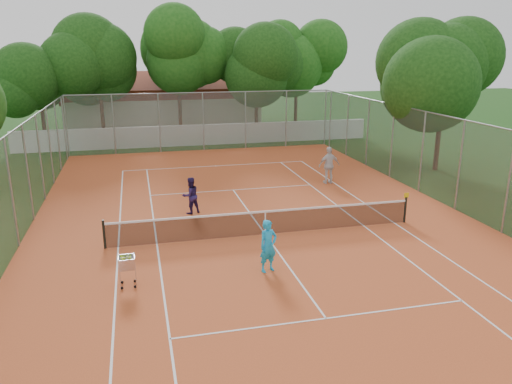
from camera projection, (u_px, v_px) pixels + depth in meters
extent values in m
plane|color=#14370F|center=(265.00, 235.00, 19.24)|extent=(120.00, 120.00, 0.00)
cube|color=#C15125|center=(265.00, 235.00, 19.23)|extent=(18.00, 34.00, 0.02)
cube|color=white|center=(265.00, 234.00, 19.23)|extent=(10.98, 23.78, 0.01)
cube|color=black|center=(265.00, 222.00, 19.09)|extent=(11.88, 0.10, 0.98)
cube|color=slate|center=(265.00, 185.00, 18.68)|extent=(18.00, 34.00, 4.00)
cube|color=white|center=(200.00, 135.00, 36.76)|extent=(26.00, 0.30, 1.50)
cube|color=beige|center=(163.00, 102.00, 45.23)|extent=(16.40, 9.00, 4.40)
cube|color=#11370D|center=(193.00, 74.00, 38.37)|extent=(29.00, 19.00, 10.00)
imported|color=#1AA2DD|center=(268.00, 246.00, 15.86)|extent=(0.73, 0.60, 1.72)
imported|color=#25194B|center=(191.00, 195.00, 21.48)|extent=(0.95, 0.86, 1.60)
imported|color=silver|center=(329.00, 165.00, 26.19)|extent=(1.16, 0.50, 1.96)
cube|color=silver|center=(127.00, 270.00, 14.91)|extent=(0.59, 0.59, 1.05)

